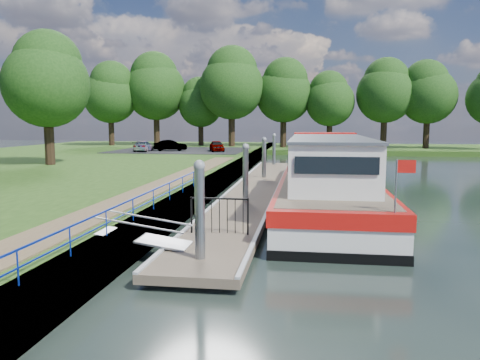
# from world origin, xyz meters

# --- Properties ---
(ground) EXTENTS (160.00, 160.00, 0.00)m
(ground) POSITION_xyz_m (0.00, 0.00, 0.00)
(ground) COLOR black
(ground) RESTS_ON ground
(bank_edge) EXTENTS (1.10, 90.00, 0.78)m
(bank_edge) POSITION_xyz_m (-2.55, 15.00, 0.39)
(bank_edge) COLOR #473D2D
(bank_edge) RESTS_ON ground
(far_bank) EXTENTS (60.00, 18.00, 0.60)m
(far_bank) POSITION_xyz_m (12.00, 52.00, 0.30)
(far_bank) COLOR #244513
(far_bank) RESTS_ON ground
(footpath) EXTENTS (1.60, 40.00, 0.05)m
(footpath) POSITION_xyz_m (-4.40, 8.00, 0.80)
(footpath) COLOR brown
(footpath) RESTS_ON riverbank
(carpark) EXTENTS (14.00, 12.00, 0.06)m
(carpark) POSITION_xyz_m (-11.00, 38.00, 0.81)
(carpark) COLOR black
(carpark) RESTS_ON riverbank
(blue_fence) EXTENTS (0.04, 18.04, 0.72)m
(blue_fence) POSITION_xyz_m (-2.75, 3.00, 1.31)
(blue_fence) COLOR #0C2DBF
(blue_fence) RESTS_ON riverbank
(pontoon) EXTENTS (2.50, 30.00, 0.56)m
(pontoon) POSITION_xyz_m (0.00, 13.00, 0.18)
(pontoon) COLOR brown
(pontoon) RESTS_ON ground
(mooring_piles) EXTENTS (0.30, 27.30, 3.55)m
(mooring_piles) POSITION_xyz_m (0.00, 13.00, 1.28)
(mooring_piles) COLOR gray
(mooring_piles) RESTS_ON ground
(gangway) EXTENTS (2.58, 1.00, 0.92)m
(gangway) POSITION_xyz_m (-1.85, 0.50, 0.63)
(gangway) COLOR #A5A8AD
(gangway) RESTS_ON ground
(gate_panel) EXTENTS (1.85, 0.05, 1.15)m
(gate_panel) POSITION_xyz_m (-0.00, 2.20, 1.15)
(gate_panel) COLOR black
(gate_panel) RESTS_ON ground
(barge) EXTENTS (4.36, 21.15, 4.78)m
(barge) POSITION_xyz_m (3.60, 11.25, 1.09)
(barge) COLOR black
(barge) RESTS_ON ground
(horizon_trees) EXTENTS (54.38, 10.03, 12.87)m
(horizon_trees) POSITION_xyz_m (-1.61, 48.68, 7.95)
(horizon_trees) COLOR #332316
(horizon_trees) RESTS_ON ground
(bank_tree_a) EXTENTS (6.12, 6.12, 9.72)m
(bank_tree_a) POSITION_xyz_m (-15.99, 20.08, 7.02)
(bank_tree_a) COLOR #332316
(bank_tree_a) RESTS_ON riverbank
(car_a) EXTENTS (2.28, 3.57, 1.13)m
(car_a) POSITION_xyz_m (-6.68, 36.19, 1.40)
(car_a) COLOR #999999
(car_a) RESTS_ON carpark
(car_b) EXTENTS (3.63, 1.82, 1.14)m
(car_b) POSITION_xyz_m (-11.69, 36.23, 1.41)
(car_b) COLOR #999999
(car_b) RESTS_ON carpark
(car_c) EXTENTS (1.84, 3.85, 1.08)m
(car_c) POSITION_xyz_m (-14.24, 34.98, 1.38)
(car_c) COLOR #999999
(car_c) RESTS_ON carpark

